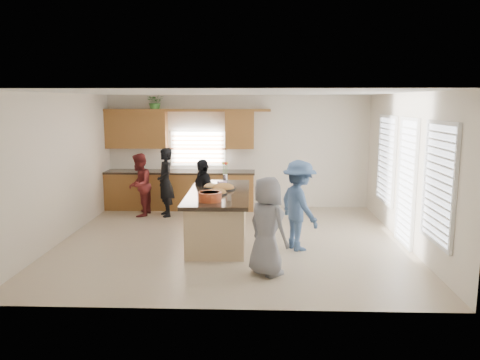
{
  "coord_description": "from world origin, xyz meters",
  "views": [
    {
      "loc": [
        0.47,
        -8.65,
        2.65
      ],
      "look_at": [
        0.15,
        0.22,
        1.15
      ],
      "focal_mm": 35.0,
      "sensor_mm": 36.0,
      "label": 1
    }
  ],
  "objects_px": {
    "island": "(219,217)",
    "woman_left_back": "(166,182)",
    "salad_bowl": "(210,196)",
    "woman_left_front": "(203,195)",
    "woman_right_front": "(267,226)",
    "woman_left_mid": "(139,185)",
    "woman_right_back": "(299,205)"
  },
  "relations": [
    {
      "from": "woman_right_back",
      "to": "woman_right_front",
      "type": "height_order",
      "value": "woman_right_back"
    },
    {
      "from": "island",
      "to": "woman_right_back",
      "type": "relative_size",
      "value": 1.67
    },
    {
      "from": "salad_bowl",
      "to": "woman_left_mid",
      "type": "bearing_deg",
      "value": 125.02
    },
    {
      "from": "woman_left_mid",
      "to": "woman_right_back",
      "type": "distance_m",
      "value": 4.22
    },
    {
      "from": "woman_left_front",
      "to": "salad_bowl",
      "type": "bearing_deg",
      "value": -20.2
    },
    {
      "from": "island",
      "to": "woman_left_back",
      "type": "relative_size",
      "value": 1.7
    },
    {
      "from": "island",
      "to": "salad_bowl",
      "type": "height_order",
      "value": "salad_bowl"
    },
    {
      "from": "woman_left_back",
      "to": "woman_left_mid",
      "type": "relative_size",
      "value": 1.09
    },
    {
      "from": "salad_bowl",
      "to": "woman_left_front",
      "type": "bearing_deg",
      "value": 100.99
    },
    {
      "from": "salad_bowl",
      "to": "woman_right_front",
      "type": "xyz_separation_m",
      "value": [
        0.96,
        -0.92,
        -0.28
      ]
    },
    {
      "from": "salad_bowl",
      "to": "woman_left_mid",
      "type": "distance_m",
      "value": 3.35
    },
    {
      "from": "woman_left_mid",
      "to": "woman_right_back",
      "type": "xyz_separation_m",
      "value": [
        3.47,
        -2.39,
        0.08
      ]
    },
    {
      "from": "island",
      "to": "woman_right_back",
      "type": "distance_m",
      "value": 1.61
    },
    {
      "from": "island",
      "to": "woman_right_front",
      "type": "xyz_separation_m",
      "value": [
        0.88,
        -1.79,
        0.31
      ]
    },
    {
      "from": "woman_left_mid",
      "to": "woman_right_front",
      "type": "relative_size",
      "value": 0.96
    },
    {
      "from": "woman_left_front",
      "to": "woman_right_front",
      "type": "distance_m",
      "value": 2.78
    },
    {
      "from": "salad_bowl",
      "to": "woman_left_front",
      "type": "xyz_separation_m",
      "value": [
        -0.3,
        1.56,
        -0.3
      ]
    },
    {
      "from": "woman_left_back",
      "to": "woman_right_front",
      "type": "relative_size",
      "value": 1.04
    },
    {
      "from": "salad_bowl",
      "to": "woman_left_mid",
      "type": "xyz_separation_m",
      "value": [
        -1.91,
        2.73,
        -0.31
      ]
    },
    {
      "from": "woman_right_front",
      "to": "woman_right_back",
      "type": "bearing_deg",
      "value": -66.8
    },
    {
      "from": "island",
      "to": "woman_left_mid",
      "type": "xyz_separation_m",
      "value": [
        -2.0,
        1.86,
        0.28
      ]
    },
    {
      "from": "island",
      "to": "salad_bowl",
      "type": "xyz_separation_m",
      "value": [
        -0.08,
        -0.88,
        0.59
      ]
    },
    {
      "from": "salad_bowl",
      "to": "woman_right_front",
      "type": "distance_m",
      "value": 1.36
    },
    {
      "from": "salad_bowl",
      "to": "woman_left_back",
      "type": "height_order",
      "value": "woman_left_back"
    },
    {
      "from": "woman_left_back",
      "to": "woman_left_mid",
      "type": "xyz_separation_m",
      "value": [
        -0.61,
        -0.01,
        -0.06
      ]
    },
    {
      "from": "woman_left_back",
      "to": "woman_right_back",
      "type": "xyz_separation_m",
      "value": [
        2.87,
        -2.4,
        0.02
      ]
    },
    {
      "from": "salad_bowl",
      "to": "island",
      "type": "bearing_deg",
      "value": 84.72
    },
    {
      "from": "island",
      "to": "woman_left_front",
      "type": "height_order",
      "value": "woman_left_front"
    },
    {
      "from": "woman_left_back",
      "to": "woman_right_back",
      "type": "relative_size",
      "value": 0.98
    },
    {
      "from": "woman_left_back",
      "to": "woman_right_back",
      "type": "bearing_deg",
      "value": 25.56
    },
    {
      "from": "island",
      "to": "woman_left_mid",
      "type": "distance_m",
      "value": 2.74
    },
    {
      "from": "salad_bowl",
      "to": "woman_left_front",
      "type": "distance_m",
      "value": 1.62
    }
  ]
}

